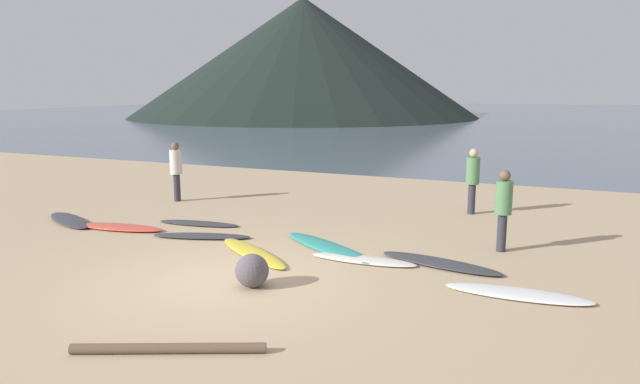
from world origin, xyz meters
The scene contains 17 objects.
ground_plane centered at (0.00, 10.00, -0.10)m, with size 120.00×120.00×0.20m, color tan.
ocean_water centered at (0.00, 61.58, 0.00)m, with size 140.00×100.00×0.01m, color slate.
headland_hill centered at (-22.19, 50.15, 6.38)m, with size 37.88×37.88×12.76m, color black.
surfboard_0 centered at (-5.59, 2.05, 0.05)m, with size 2.12×0.59×0.10m, color #333338.
surfboard_1 centered at (-4.01, 1.99, 0.05)m, with size 2.13×0.57×0.09m, color #D84C38.
surfboard_2 centered at (-2.66, 3.06, 0.03)m, with size 1.98×0.46×0.06m, color #333338.
surfboard_3 centered at (-1.91, 2.11, 0.04)m, with size 2.09×0.45×0.08m, color #333338.
surfboard_4 centered at (-0.31, 1.48, 0.04)m, with size 2.39×0.50×0.08m, color yellow.
surfboard_5 centered at (0.85, 2.38, 0.04)m, with size 2.67×0.56×0.09m, color teal.
surfboard_6 centered at (1.74, 1.90, 0.04)m, with size 1.98×0.50×0.08m, color silver.
surfboard_7 centered at (3.07, 2.24, 0.04)m, with size 2.28×0.56×0.09m, color #333338.
surfboard_8 centered at (4.46, 1.19, 0.04)m, with size 2.15×0.57×0.08m, color white.
person_0 centered at (2.90, 6.74, 0.96)m, with size 0.33×0.33×1.63m.
person_1 centered at (-4.85, 5.13, 0.97)m, with size 0.33×0.33×1.64m.
person_2 centered at (3.95, 3.60, 0.93)m, with size 0.32×0.32×1.58m.
driftwood_log centered at (0.83, -2.43, 0.06)m, with size 0.12×0.12×2.31m, color brown.
beach_rock_near centered at (0.58, -0.05, 0.27)m, with size 0.53×0.53×0.53m, color #524C51.
Camera 1 is at (4.97, -7.44, 3.09)m, focal length 31.79 mm.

